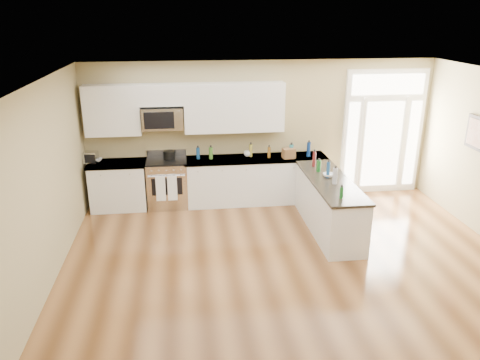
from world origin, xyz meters
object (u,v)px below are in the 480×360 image
Objects in this scene: toaster_oven at (91,157)px; kitchen_range at (168,183)px; peninsula_cabinet at (329,207)px; stockpot at (169,155)px.

kitchen_range is at bearing 7.54° from toaster_oven.
kitchen_range reaches higher than peninsula_cabinet.
toaster_oven reaches higher than peninsula_cabinet.
peninsula_cabinet is at bearing -9.73° from toaster_oven.
stockpot is at bearing 52.54° from kitchen_range.
kitchen_range is 0.57m from stockpot.
peninsula_cabinet is 3.19m from kitchen_range.
stockpot is (-2.79, 1.53, 0.60)m from peninsula_cabinet.
stockpot is at bearing 151.29° from peninsula_cabinet.
toaster_oven is at bearing -178.98° from stockpot.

